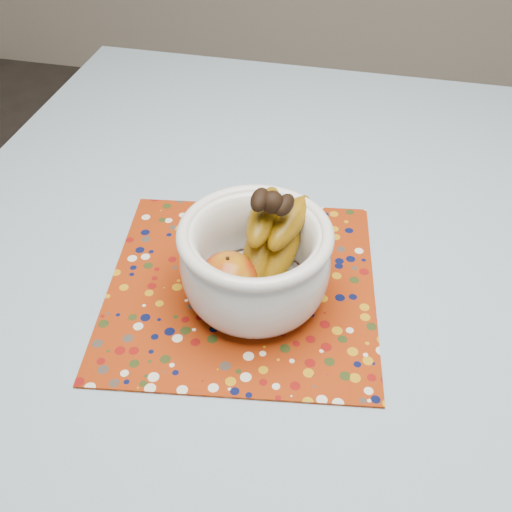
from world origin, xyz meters
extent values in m
plane|color=#2D2826|center=(0.00, 0.00, 0.00)|extent=(4.00, 4.00, 0.00)
cube|color=brown|center=(0.00, 0.00, 0.73)|extent=(1.20, 1.20, 0.04)
cylinder|color=brown|center=(-0.53, 0.53, 0.35)|extent=(0.06, 0.06, 0.71)
cube|color=slate|center=(0.00, 0.00, 0.76)|extent=(1.32, 1.32, 0.01)
cube|color=maroon|center=(-0.11, -0.09, 0.76)|extent=(0.44, 0.44, 0.00)
cylinder|color=silver|center=(-0.09, -0.10, 0.77)|extent=(0.11, 0.11, 0.01)
cylinder|color=silver|center=(-0.09, -0.10, 0.78)|extent=(0.15, 0.15, 0.01)
torus|color=silver|center=(-0.09, -0.10, 0.88)|extent=(0.21, 0.21, 0.02)
ellipsoid|color=#7B0B05|center=(-0.12, -0.13, 0.82)|extent=(0.08, 0.08, 0.07)
sphere|color=black|center=(-0.07, -0.08, 0.92)|extent=(0.03, 0.03, 0.03)
camera|label=1|loc=(0.05, -0.69, 1.39)|focal=42.00mm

